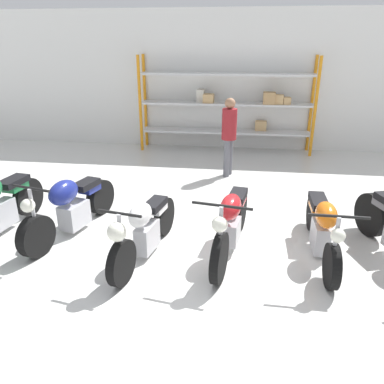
{
  "coord_description": "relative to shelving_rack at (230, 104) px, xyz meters",
  "views": [
    {
      "loc": [
        0.66,
        -4.76,
        2.8
      ],
      "look_at": [
        0.0,
        0.4,
        0.7
      ],
      "focal_mm": 35.0,
      "sensor_mm": 36.0,
      "label": 1
    }
  ],
  "objects": [
    {
      "name": "motorcycle_red",
      "position": [
        0.23,
        -5.4,
        -0.79
      ],
      "size": [
        0.72,
        2.12,
        1.03
      ],
      "rotation": [
        0.0,
        0.0,
        -1.74
      ],
      "color": "black",
      "rests_on": "ground_plane"
    },
    {
      "name": "person_browsing",
      "position": [
        0.06,
        -2.09,
        -0.27
      ],
      "size": [
        0.41,
        0.41,
        1.7
      ],
      "rotation": [
        0.0,
        0.0,
        2.81
      ],
      "color": "#595960",
      "rests_on": "ground_plane"
    },
    {
      "name": "motorcycle_blue",
      "position": [
        -2.25,
        -5.11,
        -0.83
      ],
      "size": [
        0.82,
        2.09,
        1.01
      ],
      "rotation": [
        0.0,
        0.0,
        -1.83
      ],
      "color": "black",
      "rests_on": "ground_plane"
    },
    {
      "name": "motorcycle_white",
      "position": [
        -0.95,
        -5.68,
        -0.84
      ],
      "size": [
        0.64,
        1.95,
        0.95
      ],
      "rotation": [
        0.0,
        0.0,
        -1.76
      ],
      "color": "black",
      "rests_on": "ground_plane"
    },
    {
      "name": "back_wall",
      "position": [
        -0.38,
        0.37,
        0.53
      ],
      "size": [
        30.0,
        0.08,
        3.6
      ],
      "color": "white",
      "rests_on": "ground_plane"
    },
    {
      "name": "motorcycle_orange",
      "position": [
        1.48,
        -5.28,
        -0.85
      ],
      "size": [
        0.7,
        2.1,
        0.94
      ],
      "rotation": [
        0.0,
        0.0,
        -1.59
      ],
      "color": "black",
      "rests_on": "ground_plane"
    },
    {
      "name": "ground_plane",
      "position": [
        -0.38,
        -5.32,
        -1.27
      ],
      "size": [
        30.0,
        30.0,
        0.0
      ],
      "primitive_type": "plane",
      "color": "silver"
    },
    {
      "name": "shelving_rack",
      "position": [
        0.0,
        0.0,
        0.0
      ],
      "size": [
        4.59,
        0.63,
        2.48
      ],
      "color": "orange",
      "rests_on": "ground_plane"
    }
  ]
}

